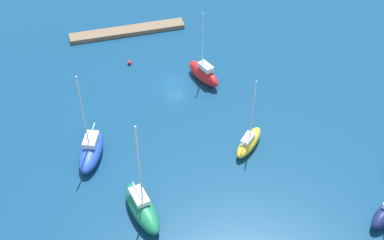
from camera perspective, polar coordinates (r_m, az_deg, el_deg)
water at (r=79.61m, az=-1.82°, el=3.91°), size 160.00×160.00×0.00m
pier_dock at (r=90.67m, az=-6.87°, el=9.35°), size 18.91×2.40×0.71m
sailboat_blue_outer_mooring at (r=68.97m, az=-10.64°, el=-3.15°), size 4.97×7.88×13.39m
sailboat_green_mid_basin at (r=61.99m, az=-5.30°, el=-9.24°), size 4.13×8.16×14.51m
sailboat_red_off_beacon at (r=79.27m, az=1.24°, el=4.98°), size 4.23×6.83×11.37m
sailboat_yellow_by_breakwater at (r=69.46m, az=6.04°, el=-2.33°), size 5.53×5.56×10.91m
mooring_buoy_red at (r=83.59m, az=-6.65°, el=6.07°), size 0.64×0.64×0.64m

